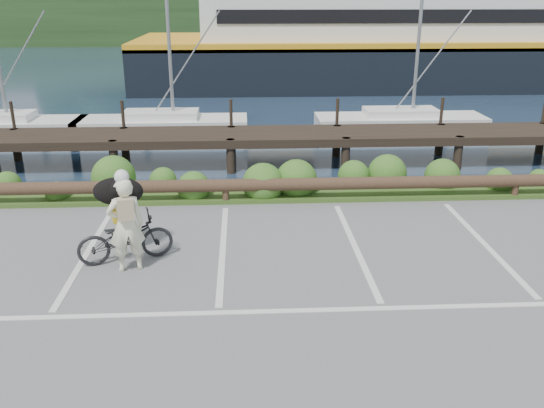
{
  "coord_description": "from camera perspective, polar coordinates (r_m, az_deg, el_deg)",
  "views": [
    {
      "loc": [
        0.43,
        -8.27,
        4.69
      ],
      "look_at": [
        0.94,
        1.5,
        1.1
      ],
      "focal_mm": 38.0,
      "sensor_mm": 36.0,
      "label": 1
    }
  ],
  "objects": [
    {
      "name": "ground",
      "position": [
        9.52,
        -5.24,
        -9.47
      ],
      "size": [
        72.0,
        72.0,
        0.0
      ],
      "primitive_type": "plane",
      "color": "#5F5F62"
    },
    {
      "name": "harbor_backdrop",
      "position": [
        86.87,
        -3.11,
        17.01
      ],
      "size": [
        170.0,
        160.0,
        30.0
      ],
      "color": "#1B2C41",
      "rests_on": "ground"
    },
    {
      "name": "vegetation_strip",
      "position": [
        14.35,
        -4.52,
        1.21
      ],
      "size": [
        34.0,
        1.6,
        0.1
      ],
      "primitive_type": "cube",
      "color": "#3D5B21",
      "rests_on": "ground"
    },
    {
      "name": "log_rail",
      "position": [
        13.71,
        -4.58,
        0.07
      ],
      "size": [
        32.0,
        0.3,
        0.6
      ],
      "primitive_type": null,
      "color": "#443021",
      "rests_on": "ground"
    },
    {
      "name": "bicycle",
      "position": [
        10.94,
        -14.34,
        -3.28
      ],
      "size": [
        1.84,
        1.1,
        0.91
      ],
      "primitive_type": "imported",
      "rotation": [
        0.0,
        0.0,
        1.88
      ],
      "color": "black",
      "rests_on": "ground"
    },
    {
      "name": "cyclist",
      "position": [
        10.41,
        -14.26,
        -2.04
      ],
      "size": [
        0.73,
        0.59,
        1.74
      ],
      "primitive_type": "imported",
      "rotation": [
        0.0,
        0.0,
        3.45
      ],
      "color": "white",
      "rests_on": "ground"
    },
    {
      "name": "dog",
      "position": [
        11.21,
        -15.0,
        1.22
      ],
      "size": [
        0.72,
        1.04,
        0.55
      ],
      "primitive_type": "ellipsoid",
      "rotation": [
        0.0,
        0.0,
        1.88
      ],
      "color": "black",
      "rests_on": "bicycle"
    }
  ]
}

